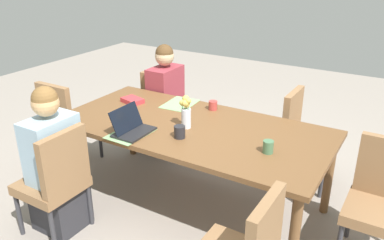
{
  "coord_description": "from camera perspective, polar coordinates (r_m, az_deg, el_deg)",
  "views": [
    {
      "loc": [
        1.54,
        -2.57,
        2.07
      ],
      "look_at": [
        0.0,
        0.0,
        0.8
      ],
      "focal_mm": 37.11,
      "sensor_mm": 36.0,
      "label": 1
    }
  ],
  "objects": [
    {
      "name": "chair_far_left_mid",
      "position": [
        4.46,
        -4.13,
        2.27
      ],
      "size": [
        0.44,
        0.44,
        0.9
      ],
      "color": "olive",
      "rests_on": "ground_plane"
    },
    {
      "name": "book_red_cover",
      "position": [
        3.81,
        -8.55,
        2.8
      ],
      "size": [
        0.23,
        0.18,
        0.04
      ],
      "primitive_type": "cube",
      "rotation": [
        0.0,
        0.0,
        -0.24
      ],
      "color": "#B73338",
      "rests_on": "dining_table"
    },
    {
      "name": "ground_plane",
      "position": [
        3.64,
        0.0,
        -11.67
      ],
      "size": [
        10.0,
        10.0,
        0.0
      ],
      "primitive_type": "plane",
      "color": "gray"
    },
    {
      "name": "dining_table",
      "position": [
        3.3,
        0.0,
        -1.86
      ],
      "size": [
        2.26,
        1.09,
        0.75
      ],
      "color": "brown",
      "rests_on": "ground_plane"
    },
    {
      "name": "chair_near_left_near",
      "position": [
        3.19,
        -18.9,
        -7.87
      ],
      "size": [
        0.44,
        0.44,
        0.9
      ],
      "color": "olive",
      "rests_on": "ground_plane"
    },
    {
      "name": "chair_head_right_left_far",
      "position": [
        3.11,
        25.62,
        -9.94
      ],
      "size": [
        0.44,
        0.44,
        0.9
      ],
      "color": "olive",
      "rests_on": "ground_plane"
    },
    {
      "name": "coffee_mug_centre_left",
      "position": [
        3.05,
        -1.8,
        -1.72
      ],
      "size": [
        0.09,
        0.09,
        0.1
      ],
      "primitive_type": "cylinder",
      "color": "#232328",
      "rests_on": "dining_table"
    },
    {
      "name": "person_far_left_mid",
      "position": [
        4.36,
        -3.78,
        2.19
      ],
      "size": [
        0.36,
        0.4,
        1.19
      ],
      "color": "#2D2D33",
      "rests_on": "ground_plane"
    },
    {
      "name": "coffee_mug_near_right",
      "position": [
        2.87,
        10.89,
        -3.81
      ],
      "size": [
        0.08,
        0.08,
        0.09
      ],
      "primitive_type": "cylinder",
      "color": "#47704C",
      "rests_on": "dining_table"
    },
    {
      "name": "person_near_left_near",
      "position": [
        3.26,
        -19.04,
        -6.63
      ],
      "size": [
        0.36,
        0.4,
        1.19
      ],
      "color": "#2D2D33",
      "rests_on": "ground_plane"
    },
    {
      "name": "laptop_near_left_near",
      "position": [
        3.16,
        -8.67,
        -1.14
      ],
      "size": [
        0.22,
        0.32,
        0.2
      ],
      "color": "black",
      "rests_on": "dining_table"
    },
    {
      "name": "flower_vase",
      "position": [
        3.19,
        -0.88,
        1.24
      ],
      "size": [
        0.1,
        0.09,
        0.27
      ],
      "color": "silver",
      "rests_on": "dining_table"
    },
    {
      "name": "chair_head_left_right_mid",
      "position": [
        4.24,
        -17.71,
        0.07
      ],
      "size": [
        0.44,
        0.44,
        0.9
      ],
      "color": "olive",
      "rests_on": "ground_plane"
    },
    {
      "name": "coffee_mug_near_left",
      "position": [
        3.6,
        3.02,
        2.12
      ],
      "size": [
        0.08,
        0.08,
        0.08
      ],
      "primitive_type": "cylinder",
      "color": "#AD3D38",
      "rests_on": "dining_table"
    },
    {
      "name": "chair_far_right_near",
      "position": [
        3.87,
        15.61,
        -1.92
      ],
      "size": [
        0.44,
        0.44,
        0.9
      ],
      "color": "olive",
      "rests_on": "ground_plane"
    },
    {
      "name": "placemat_near_left_near",
      "position": [
        3.16,
        -8.83,
        -1.93
      ],
      "size": [
        0.27,
        0.37,
        0.0
      ],
      "primitive_type": "cube",
      "rotation": [
        0.0,
        0.0,
        1.55
      ],
      "color": "#7FAD70",
      "rests_on": "dining_table"
    },
    {
      "name": "placemat_far_left_mid",
      "position": [
        3.74,
        -1.77,
        2.34
      ],
      "size": [
        0.29,
        0.38,
        0.0
      ],
      "primitive_type": "cube",
      "rotation": [
        0.0,
        0.0,
        -1.5
      ],
      "color": "#7FAD70",
      "rests_on": "dining_table"
    }
  ]
}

